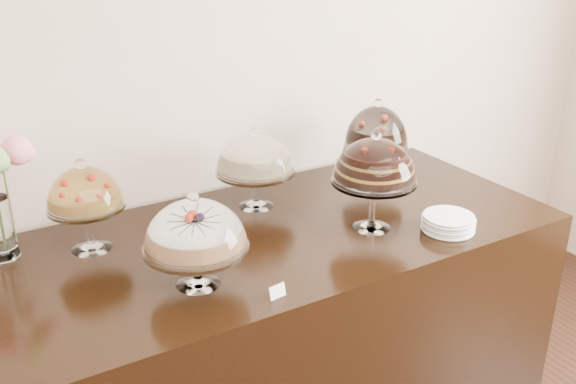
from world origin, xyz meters
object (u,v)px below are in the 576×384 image
display_counter (282,326)px  cake_stand_fruit_tart (84,193)px  cake_stand_sugar_sponge (195,230)px  cake_stand_dark_choco (377,130)px  cake_stand_choco_layer (375,164)px  cake_stand_cheesecake (255,157)px  plate_stack (448,223)px

display_counter → cake_stand_fruit_tart: bearing=161.6°
cake_stand_sugar_sponge → cake_stand_dark_choco: cake_stand_dark_choco is taller
cake_stand_choco_layer → display_counter: bearing=153.1°
cake_stand_dark_choco → display_counter: bearing=-160.2°
cake_stand_sugar_sponge → cake_stand_cheesecake: cake_stand_cheesecake is taller
cake_stand_choco_layer → cake_stand_cheesecake: bearing=125.1°
cake_stand_cheesecake → cake_stand_fruit_tart: bearing=-177.5°
cake_stand_dark_choco → cake_stand_fruit_tart: size_ratio=1.11×
cake_stand_fruit_tart → display_counter: bearing=-18.4°
cake_stand_sugar_sponge → cake_stand_choco_layer: cake_stand_choco_layer is taller
cake_stand_choco_layer → cake_stand_dark_choco: 0.50m
cake_stand_fruit_tart → plate_stack: (1.24, -0.56, -0.19)m
display_counter → cake_stand_cheesecake: cake_stand_cheesecake is taller
cake_stand_sugar_sponge → cake_stand_cheesecake: 0.66m
cake_stand_cheesecake → plate_stack: size_ratio=1.73×
plate_stack → cake_stand_fruit_tart: bearing=155.7°
display_counter → cake_stand_fruit_tart: (-0.68, 0.23, 0.67)m
plate_stack → cake_stand_choco_layer: bearing=144.6°
cake_stand_sugar_sponge → cake_stand_fruit_tart: 0.50m
cake_stand_sugar_sponge → cake_stand_fruit_tart: size_ratio=0.98×
cake_stand_choco_layer → cake_stand_cheesecake: 0.51m
cake_stand_sugar_sponge → plate_stack: cake_stand_sugar_sponge is taller
cake_stand_choco_layer → cake_stand_fruit_tart: bearing=158.8°
plate_stack → display_counter: bearing=149.2°
cake_stand_cheesecake → cake_stand_dark_choco: size_ratio=0.89×
display_counter → cake_stand_dark_choco: size_ratio=5.60×
cake_stand_cheesecake → cake_stand_sugar_sponge: bearing=-135.1°
cake_stand_sugar_sponge → cake_stand_dark_choco: 1.16m
cake_stand_sugar_sponge → cake_stand_cheesecake: bearing=44.9°
cake_stand_choco_layer → plate_stack: (0.24, -0.17, -0.24)m
display_counter → plate_stack: bearing=-30.8°
cake_stand_cheesecake → display_counter: bearing=-95.3°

